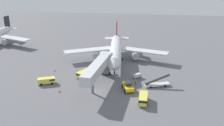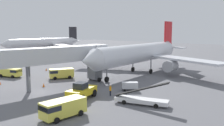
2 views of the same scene
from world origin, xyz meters
name	(u,v)px [view 2 (image 2 of 2)]	position (x,y,z in m)	size (l,w,h in m)	color
ground_plane	(38,92)	(0.00, 0.00, 0.00)	(300.00, 300.00, 0.00)	slate
airplane_at_gate	(141,53)	(1.51, 25.87, 4.59)	(39.13, 39.02, 12.30)	silver
jet_bridge	(61,56)	(-0.47, 5.05, 5.41)	(4.85, 21.70, 7.17)	silver
pushback_tug	(82,91)	(8.29, 2.33, 1.15)	(3.92, 5.79, 2.47)	yellow
belt_loader_truck	(141,99)	(16.39, 6.00, 0.78)	(7.42, 4.12, 3.39)	white
service_van_far_left	(62,108)	(12.74, -4.25, 1.20)	(2.40, 5.35, 2.09)	#E5DB4C
service_van_rear_left	(61,73)	(-6.46, 9.06, 1.17)	(3.97, 5.24, 2.04)	#E5DB4C
service_van_outer_right	(10,72)	(-15.67, 2.65, 1.08)	(5.26, 3.68, 1.86)	#E5DB4C
baggage_cart_far_center	(130,86)	(10.36, 10.99, 0.79)	(2.72, 2.72, 1.42)	#38383D
ground_crew_worker_foreground	(110,90)	(10.22, 6.42, 0.89)	(0.32, 0.32, 1.67)	#1E2333
safety_cone_alpha	(0,83)	(-10.06, -1.99, 0.37)	(0.49, 0.49, 0.75)	black
safety_cone_bravo	(46,69)	(-17.34, 12.37, 0.33)	(0.44, 0.44, 0.67)	black
safety_cone_charlie	(44,85)	(-2.37, 2.50, 0.35)	(0.46, 0.46, 0.70)	black
airplane_background	(46,43)	(-58.28, 37.81, 4.36)	(39.54, 39.86, 11.38)	silver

